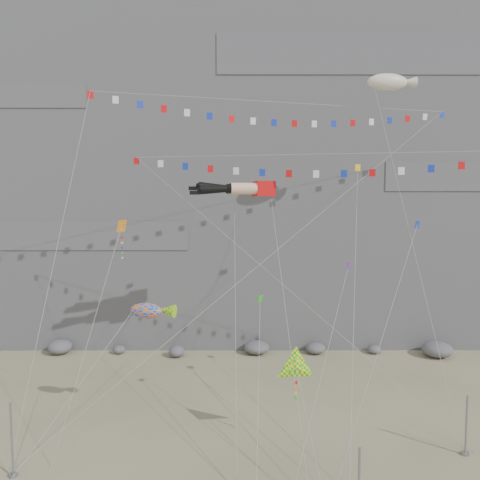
{
  "coord_description": "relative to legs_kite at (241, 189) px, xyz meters",
  "views": [
    {
      "loc": [
        -1.83,
        -29.49,
        15.45
      ],
      "look_at": [
        -1.72,
        9.0,
        12.28
      ],
      "focal_mm": 35.0,
      "sensor_mm": 36.0,
      "label": 1
    }
  ],
  "objects": [
    {
      "name": "ground",
      "position": [
        1.64,
        -7.42,
        -16.44
      ],
      "size": [
        120.0,
        120.0,
        0.0
      ],
      "primitive_type": "plane",
      "color": "tan",
      "rests_on": "ground"
    },
    {
      "name": "cliff",
      "position": [
        1.64,
        24.58,
        8.56
      ],
      "size": [
        80.0,
        28.0,
        50.0
      ],
      "primitive_type": "cube",
      "color": "slate",
      "rests_on": "ground"
    },
    {
      "name": "talus_boulders",
      "position": [
        1.64,
        9.58,
        -15.84
      ],
      "size": [
        60.0,
        3.0,
        1.2
      ],
      "primitive_type": null,
      "color": "slate",
      "rests_on": "ground"
    },
    {
      "name": "anchor_pole_left",
      "position": [
        -12.9,
        -11.73,
        -14.3
      ],
      "size": [
        0.12,
        0.12,
        4.29
      ],
      "primitive_type": "cylinder",
      "color": "gray",
      "rests_on": "ground"
    },
    {
      "name": "anchor_pole_right",
      "position": [
        13.67,
        -9.55,
        -14.57
      ],
      "size": [
        0.12,
        0.12,
        3.74
      ],
      "primitive_type": "cylinder",
      "color": "gray",
      "rests_on": "ground"
    },
    {
      "name": "legs_kite",
      "position": [
        0.0,
        0.0,
        0.0
      ],
      "size": [
        7.69,
        15.98,
        22.15
      ],
      "rotation": [
        0.0,
        0.0,
        0.17
      ],
      "color": "red",
      "rests_on": "ground"
    },
    {
      "name": "flag_banner_upper",
      "position": [
        3.56,
        2.25,
        7.1
      ],
      "size": [
        31.59,
        18.0,
        32.09
      ],
      "color": "red",
      "rests_on": "ground"
    },
    {
      "name": "flag_banner_lower",
      "position": [
        6.64,
        -1.84,
        2.51
      ],
      "size": [
        30.06,
        10.39,
        21.87
      ],
      "color": "red",
      "rests_on": "ground"
    },
    {
      "name": "harlequin_kite",
      "position": [
        -8.08,
        -5.53,
        -2.7
      ],
      "size": [
        3.97,
        6.24,
        15.05
      ],
      "color": "red",
      "rests_on": "ground"
    },
    {
      "name": "fish_windsock",
      "position": [
        -6.27,
        -6.71,
        -8.16
      ],
      "size": [
        8.47,
        6.7,
        11.96
      ],
      "color": "orange",
      "rests_on": "ground"
    },
    {
      "name": "delta_kite",
      "position": [
        3.36,
        -8.91,
        -11.18
      ],
      "size": [
        2.66,
        8.15,
        9.34
      ],
      "color": "#FFEE0D",
      "rests_on": "ground"
    },
    {
      "name": "blimp_windsock",
      "position": [
        12.15,
        2.59,
        8.8
      ],
      "size": [
        4.46,
        13.21,
        28.08
      ],
      "color": "beige",
      "rests_on": "ground"
    },
    {
      "name": "small_kite_a",
      "position": [
        -0.54,
        1.8,
        -0.62
      ],
      "size": [
        0.97,
        15.89,
        22.37
      ],
      "color": "orange",
      "rests_on": "ground"
    },
    {
      "name": "small_kite_b",
      "position": [
        7.61,
        -3.93,
        -5.72
      ],
      "size": [
        5.46,
        9.48,
        14.76
      ],
      "color": "#751B9E",
      "rests_on": "ground"
    },
    {
      "name": "small_kite_c",
      "position": [
        1.29,
        -5.23,
        -7.84
      ],
      "size": [
        1.27,
        10.55,
        13.21
      ],
      "color": "green",
      "rests_on": "ground"
    },
    {
      "name": "small_kite_d",
      "position": [
        9.54,
        1.53,
        1.43
      ],
      "size": [
        4.94,
        17.2,
        24.94
      ],
      "color": "yellow",
      "rests_on": "ground"
    },
    {
      "name": "small_kite_e",
      "position": [
        12.56,
        -3.52,
        -2.9
      ],
      "size": [
        8.11,
        9.74,
        18.08
      ],
      "color": "#132BAC",
      "rests_on": "ground"
    }
  ]
}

